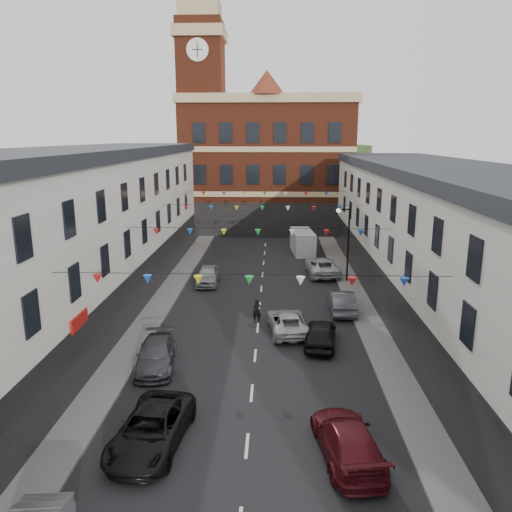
# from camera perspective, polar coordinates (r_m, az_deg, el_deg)

# --- Properties ---
(ground) EXTENTS (160.00, 160.00, 0.00)m
(ground) POSITION_cam_1_polar(r_m,az_deg,el_deg) (27.20, -0.09, -11.32)
(ground) COLOR black
(ground) RESTS_ON ground
(pavement_left) EXTENTS (1.80, 64.00, 0.15)m
(pavement_left) POSITION_cam_1_polar(r_m,az_deg,el_deg) (30.03, -13.38, -9.07)
(pavement_left) COLOR #605E5B
(pavement_left) RESTS_ON ground
(pavement_right) EXTENTS (1.80, 64.00, 0.15)m
(pavement_right) POSITION_cam_1_polar(r_m,az_deg,el_deg) (29.58, 13.73, -9.45)
(pavement_right) COLOR #605E5B
(pavement_right) RESTS_ON ground
(terrace_left) EXTENTS (8.40, 56.00, 10.70)m
(terrace_left) POSITION_cam_1_polar(r_m,az_deg,el_deg) (29.30, -23.71, 0.39)
(terrace_left) COLOR beige
(terrace_left) RESTS_ON ground
(terrace_right) EXTENTS (8.40, 56.00, 9.70)m
(terrace_right) POSITION_cam_1_polar(r_m,az_deg,el_deg) (28.62, 24.28, -0.99)
(terrace_right) COLOR silver
(terrace_right) RESTS_ON ground
(civic_building) EXTENTS (20.60, 13.30, 18.50)m
(civic_building) POSITION_cam_1_polar(r_m,az_deg,el_deg) (62.70, 1.28, 10.53)
(civic_building) COLOR maroon
(civic_building) RESTS_ON ground
(clock_tower) EXTENTS (5.60, 5.60, 30.00)m
(clock_tower) POSITION_cam_1_polar(r_m,az_deg,el_deg) (60.36, -6.18, 16.80)
(clock_tower) COLOR maroon
(clock_tower) RESTS_ON ground
(distant_hill) EXTENTS (40.00, 14.00, 10.00)m
(distant_hill) POSITION_cam_1_polar(r_m,az_deg,el_deg) (87.04, -1.14, 9.31)
(distant_hill) COLOR #2B4520
(distant_hill) RESTS_ON ground
(street_lamp) EXTENTS (1.10, 0.36, 6.00)m
(street_lamp) POSITION_cam_1_polar(r_m,az_deg,el_deg) (39.78, 10.18, 2.42)
(street_lamp) COLOR black
(street_lamp) RESTS_ON ground
(car_left_c) EXTENTS (2.87, 5.30, 1.41)m
(car_left_c) POSITION_cam_1_polar(r_m,az_deg,el_deg) (20.26, -11.87, -18.77)
(car_left_c) COLOR black
(car_left_c) RESTS_ON ground
(car_left_d) EXTENTS (2.35, 4.70, 1.31)m
(car_left_d) POSITION_cam_1_polar(r_m,az_deg,el_deg) (26.22, -11.36, -11.01)
(car_left_d) COLOR #3E3E45
(car_left_d) RESTS_ON ground
(car_left_e) EXTENTS (1.83, 4.26, 1.43)m
(car_left_e) POSITION_cam_1_polar(r_m,az_deg,el_deg) (39.69, -5.51, -2.18)
(car_left_e) COLOR #9DA0A5
(car_left_e) RESTS_ON ground
(car_right_c) EXTENTS (2.61, 5.10, 1.42)m
(car_right_c) POSITION_cam_1_polar(r_m,az_deg,el_deg) (19.55, 10.41, -20.00)
(car_right_c) COLOR #4F0F17
(car_right_c) RESTS_ON ground
(car_right_d) EXTENTS (2.23, 4.40, 1.44)m
(car_right_d) POSITION_cam_1_polar(r_m,az_deg,el_deg) (28.38, 7.39, -8.77)
(car_right_d) COLOR black
(car_right_d) RESTS_ON ground
(car_right_e) EXTENTS (1.60, 4.41, 1.45)m
(car_right_e) POSITION_cam_1_polar(r_m,az_deg,el_deg) (33.80, 9.78, -5.14)
(car_right_e) COLOR #4F5157
(car_right_e) RESTS_ON ground
(car_right_f) EXTENTS (2.85, 5.51, 1.48)m
(car_right_f) POSITION_cam_1_polar(r_m,az_deg,el_deg) (42.41, 7.53, -1.18)
(car_right_f) COLOR silver
(car_right_f) RESTS_ON ground
(moving_car) EXTENTS (2.68, 4.86, 1.29)m
(moving_car) POSITION_cam_1_polar(r_m,az_deg,el_deg) (30.06, 3.62, -7.52)
(moving_car) COLOR silver
(moving_car) RESTS_ON ground
(white_van) EXTENTS (2.39, 5.21, 2.24)m
(white_van) POSITION_cam_1_polar(r_m,az_deg,el_deg) (50.11, 5.34, 1.61)
(white_van) COLOR silver
(white_van) RESTS_ON ground
(pedestrian) EXTENTS (0.55, 0.37, 1.51)m
(pedestrian) POSITION_cam_1_polar(r_m,az_deg,el_deg) (31.41, 0.12, -6.34)
(pedestrian) COLOR black
(pedestrian) RESTS_ON ground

